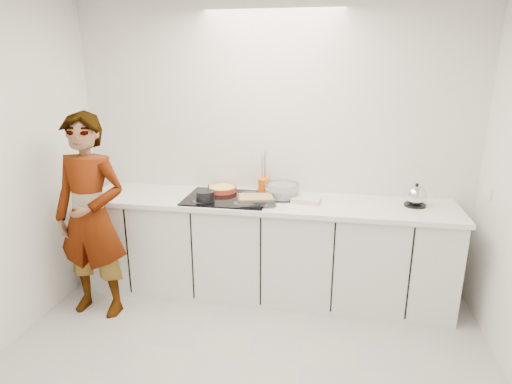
% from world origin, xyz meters
% --- Properties ---
extents(wall_back, '(3.60, 0.00, 2.60)m').
position_xyz_m(wall_back, '(0.00, 1.60, 1.30)').
color(wall_back, white).
rests_on(wall_back, ground).
extents(base_cabinets, '(3.20, 0.58, 0.87)m').
position_xyz_m(base_cabinets, '(0.00, 1.28, 0.43)').
color(base_cabinets, silver).
rests_on(base_cabinets, floor).
extents(countertop, '(3.24, 0.64, 0.04)m').
position_xyz_m(countertop, '(0.00, 1.28, 0.89)').
color(countertop, white).
rests_on(countertop, base_cabinets).
extents(hob, '(0.72, 0.54, 0.01)m').
position_xyz_m(hob, '(-0.35, 1.26, 0.92)').
color(hob, black).
rests_on(hob, countertop).
extents(tart_dish, '(0.28, 0.28, 0.04)m').
position_xyz_m(tart_dish, '(-0.44, 1.43, 0.95)').
color(tart_dish, '#BB3825').
rests_on(tart_dish, hob).
extents(saucepan, '(0.21, 0.21, 0.15)m').
position_xyz_m(saucepan, '(-0.50, 1.12, 0.97)').
color(saucepan, black).
rests_on(saucepan, hob).
extents(baking_dish, '(0.36, 0.30, 0.06)m').
position_xyz_m(baking_dish, '(-0.07, 1.14, 0.96)').
color(baking_dish, silver).
rests_on(baking_dish, hob).
extents(mixing_bowl, '(0.37, 0.37, 0.14)m').
position_xyz_m(mixing_bowl, '(0.13, 1.37, 0.97)').
color(mixing_bowl, silver).
rests_on(mixing_bowl, countertop).
extents(tea_towel, '(0.26, 0.20, 0.04)m').
position_xyz_m(tea_towel, '(0.35, 1.29, 0.93)').
color(tea_towel, white).
rests_on(tea_towel, countertop).
extents(kettle, '(0.21, 0.21, 0.20)m').
position_xyz_m(kettle, '(1.25, 1.35, 0.99)').
color(kettle, black).
rests_on(kettle, countertop).
extents(utensil_crock, '(0.15, 0.15, 0.14)m').
position_xyz_m(utensil_crock, '(-0.06, 1.49, 0.98)').
color(utensil_crock, orange).
rests_on(utensil_crock, countertop).
extents(cook, '(0.64, 0.43, 1.70)m').
position_xyz_m(cook, '(-1.37, 0.75, 0.85)').
color(cook, silver).
rests_on(cook, floor).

